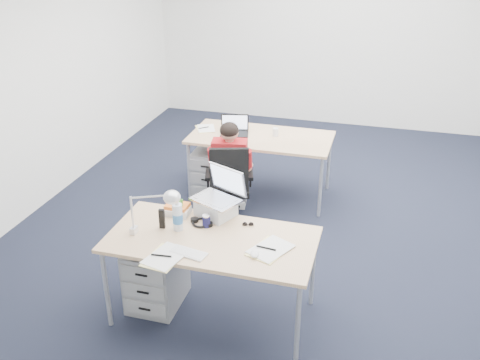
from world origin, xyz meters
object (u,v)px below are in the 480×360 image
(office_chair, at_px, (229,202))
(sunglasses, at_px, (248,224))
(drawer_pedestal_far, at_px, (213,171))
(bear_figurine, at_px, (180,207))
(far_cup, at_px, (275,132))
(silver_laptop, at_px, (216,194))
(desk_far, at_px, (261,140))
(wireless_keyboard, at_px, (188,253))
(headphones, at_px, (201,222))
(desk_lamp, at_px, (147,211))
(desk_near, at_px, (212,243))
(drawer_pedestal_near, at_px, (157,274))
(cordless_phone, at_px, (162,219))
(can_koozie, at_px, (206,221))
(computer_mouse, at_px, (255,254))
(book_stack, at_px, (178,209))
(seated_person, at_px, (231,170))
(dark_laptop, at_px, (234,125))
(water_bottle, at_px, (178,215))

(office_chair, xyz_separation_m, sunglasses, (0.51, -1.17, 0.47))
(drawer_pedestal_far, distance_m, bear_figurine, 1.93)
(far_cup, bearing_deg, silver_laptop, -92.46)
(desk_far, distance_m, wireless_keyboard, 2.46)
(wireless_keyboard, distance_m, headphones, 0.43)
(desk_lamp, bearing_deg, desk_near, 5.56)
(drawer_pedestal_near, relative_size, bear_figurine, 3.60)
(drawer_pedestal_far, bearing_deg, wireless_keyboard, -75.66)
(headphones, relative_size, cordless_phone, 1.24)
(headphones, relative_size, can_koozie, 1.97)
(cordless_phone, bearing_deg, desk_far, 75.02)
(can_koozie, relative_size, sunglasses, 1.12)
(wireless_keyboard, distance_m, far_cup, 2.52)
(desk_far, xyz_separation_m, computer_mouse, (0.53, -2.36, 0.06))
(bear_figurine, distance_m, book_stack, 0.04)
(office_chair, xyz_separation_m, seated_person, (-0.03, 0.16, 0.30))
(desk_near, bearing_deg, desk_far, 93.91)
(office_chair, bearing_deg, wireless_keyboard, -100.56)
(headphones, bearing_deg, book_stack, 172.15)
(wireless_keyboard, xyz_separation_m, sunglasses, (0.32, 0.51, 0.00))
(silver_laptop, bearing_deg, dark_laptop, 125.82)
(seated_person, height_order, desk_lamp, desk_lamp)
(sunglasses, relative_size, dark_laptop, 0.29)
(silver_laptop, bearing_deg, drawer_pedestal_near, -118.75)
(book_stack, bearing_deg, desk_near, -35.85)
(desk_near, bearing_deg, sunglasses, 48.96)
(can_koozie, bearing_deg, dark_laptop, 100.11)
(headphones, relative_size, book_stack, 1.02)
(desk_near, height_order, book_stack, book_stack)
(headphones, relative_size, desk_lamp, 0.47)
(seated_person, relative_size, water_bottle, 4.43)
(sunglasses, height_order, far_cup, far_cup)
(water_bottle, bearing_deg, drawer_pedestal_far, 101.18)
(bear_figurine, relative_size, sunglasses, 1.66)
(cordless_phone, height_order, desk_lamp, desk_lamp)
(silver_laptop, xyz_separation_m, sunglasses, (0.30, -0.09, -0.18))
(headphones, bearing_deg, sunglasses, 25.84)
(drawer_pedestal_near, distance_m, drawer_pedestal_far, 2.08)
(silver_laptop, bearing_deg, drawer_pedestal_far, 133.69)
(water_bottle, relative_size, bear_figurine, 1.67)
(desk_lamp, xyz_separation_m, dark_laptop, (0.02, 2.27, -0.10))
(desk_near, relative_size, desk_far, 1.00)
(seated_person, height_order, drawer_pedestal_far, seated_person)
(desk_far, height_order, can_koozie, can_koozie)
(desk_far, xyz_separation_m, sunglasses, (0.37, -1.96, 0.06))
(drawer_pedestal_near, height_order, can_koozie, can_koozie)
(cordless_phone, relative_size, dark_laptop, 0.52)
(office_chair, bearing_deg, bear_figurine, -110.81)
(dark_laptop, bearing_deg, seated_person, -89.94)
(drawer_pedestal_far, distance_m, water_bottle, 2.16)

